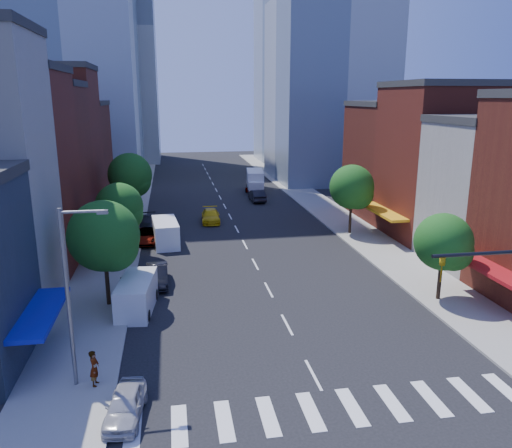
{
  "coord_description": "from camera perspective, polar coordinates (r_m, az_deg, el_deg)",
  "views": [
    {
      "loc": [
        -6.91,
        -22.4,
        14.08
      ],
      "look_at": [
        -0.86,
        12.61,
        5.0
      ],
      "focal_mm": 35.0,
      "sensor_mm": 36.0,
      "label": 1
    }
  ],
  "objects": [
    {
      "name": "bldg_left_5",
      "position": [
        71.22,
        -21.33,
        7.26
      ],
      "size": [
        12.0,
        10.0,
        13.0
      ],
      "primitive_type": "cube",
      "color": "#591E16",
      "rests_on": "ground"
    },
    {
      "name": "tree_left_mid",
      "position": [
        45.56,
        -15.17,
        1.73
      ],
      "size": [
        4.2,
        4.2,
        6.65
      ],
      "color": "black",
      "rests_on": "sidewalk_left"
    },
    {
      "name": "parked_car_rear",
      "position": [
        55.86,
        -12.17,
        0.16
      ],
      "size": [
        2.3,
        5.04,
        1.43
      ],
      "primitive_type": "imported",
      "rotation": [
        0.0,
        0.0,
        0.06
      ],
      "color": "black",
      "rests_on": "ground"
    },
    {
      "name": "cargo_van_far",
      "position": [
        49.48,
        -10.29,
        -1.01
      ],
      "size": [
        2.73,
        5.8,
        2.4
      ],
      "rotation": [
        0.0,
        0.0,
        0.09
      ],
      "color": "white",
      "rests_on": "ground"
    },
    {
      "name": "traffic_car_far",
      "position": [
        74.39,
        -0.41,
        3.99
      ],
      "size": [
        1.77,
        4.22,
        1.43
      ],
      "primitive_type": "imported",
      "rotation": [
        0.0,
        0.0,
        3.16
      ],
      "color": "#999999",
      "rests_on": "ground"
    },
    {
      "name": "tree_left_far",
      "position": [
        59.16,
        -14.05,
        5.28
      ],
      "size": [
        5.0,
        5.0,
        7.75
      ],
      "color": "black",
      "rests_on": "sidewalk_left"
    },
    {
      "name": "parked_car_second",
      "position": [
        39.33,
        -11.25,
        -5.74
      ],
      "size": [
        1.73,
        4.68,
        1.53
      ],
      "primitive_type": "imported",
      "rotation": [
        0.0,
        0.0,
        0.02
      ],
      "color": "black",
      "rests_on": "ground"
    },
    {
      "name": "taxi",
      "position": [
        57.82,
        -5.2,
        0.93
      ],
      "size": [
        2.28,
        5.11,
        1.46
      ],
      "primitive_type": "imported",
      "rotation": [
        0.0,
        0.0,
        -0.05
      ],
      "color": "gold",
      "rests_on": "ground"
    },
    {
      "name": "cargo_van_near",
      "position": [
        34.81,
        -13.5,
        -7.96
      ],
      "size": [
        2.7,
        5.47,
        2.24
      ],
      "rotation": [
        0.0,
        0.0,
        -0.12
      ],
      "color": "silver",
      "rests_on": "ground"
    },
    {
      "name": "pedestrian_far",
      "position": [
        36.18,
        -14.94,
        -7.23
      ],
      "size": [
        1.03,
        1.12,
        1.86
      ],
      "primitive_type": "imported",
      "rotation": [
        0.0,
        0.0,
        -2.04
      ],
      "color": "#999999",
      "rests_on": "sidewalk_left"
    },
    {
      "name": "crosswalk",
      "position": [
        24.95,
        8.61,
        -20.19
      ],
      "size": [
        19.0,
        3.0,
        0.01
      ],
      "primitive_type": "cube",
      "color": "silver",
      "rests_on": "ground"
    },
    {
      "name": "tree_right_near",
      "position": [
        36.91,
        20.85,
        -2.17
      ],
      "size": [
        4.0,
        4.0,
        6.2
      ],
      "color": "black",
      "rests_on": "sidewalk_right"
    },
    {
      "name": "pedestrian_near",
      "position": [
        26.86,
        -17.99,
        -15.39
      ],
      "size": [
        0.54,
        0.74,
        1.85
      ],
      "primitive_type": "imported",
      "rotation": [
        0.0,
        0.0,
        1.41
      ],
      "color": "#999999",
      "rests_on": "sidewalk_left"
    },
    {
      "name": "streetlight",
      "position": [
        25.48,
        -20.38,
        -6.82
      ],
      "size": [
        2.25,
        0.25,
        9.0
      ],
      "color": "slate",
      "rests_on": "sidewalk_left"
    },
    {
      "name": "bldg_left_3",
      "position": [
        53.7,
        -25.08,
        5.96
      ],
      "size": [
        12.0,
        8.0,
        15.0
      ],
      "primitive_type": "cube",
      "color": "#591E16",
      "rests_on": "ground"
    },
    {
      "name": "bldg_right_3",
      "position": [
        63.38,
        16.52,
        6.88
      ],
      "size": [
        12.0,
        10.0,
        13.0
      ],
      "primitive_type": "cube",
      "color": "#591E16",
      "rests_on": "ground"
    },
    {
      "name": "sidewalk_right",
      "position": [
        66.83,
        7.31,
        2.12
      ],
      "size": [
        5.0,
        120.0,
        0.15
      ],
      "primitive_type": "cube",
      "color": "gray",
      "rests_on": "ground"
    },
    {
      "name": "sidewalk_left",
      "position": [
        64.2,
        -14.56,
        1.27
      ],
      "size": [
        5.0,
        120.0,
        0.15
      ],
      "primitive_type": "cube",
      "color": "gray",
      "rests_on": "ground"
    },
    {
      "name": "tower_far_w",
      "position": [
        118.74,
        -16.15,
        20.54
      ],
      "size": [
        18.0,
        18.0,
        56.0
      ],
      "primitive_type": "cube",
      "color": "#9EA5AD",
      "rests_on": "ground"
    },
    {
      "name": "bldg_right_2",
      "position": [
        54.55,
        21.2,
        6.45
      ],
      "size": [
        12.0,
        10.0,
        15.0
      ],
      "primitive_type": "cube",
      "color": "maroon",
      "rests_on": "ground"
    },
    {
      "name": "bldg_right_1",
      "position": [
        47.36,
        26.54,
        2.99
      ],
      "size": [
        12.0,
        8.0,
        12.0
      ],
      "primitive_type": "cube",
      "color": "silver",
      "rests_on": "ground"
    },
    {
      "name": "tree_right_far",
      "position": [
        52.58,
        11.06,
        3.98
      ],
      "size": [
        4.6,
        4.6,
        7.2
      ],
      "color": "black",
      "rests_on": "sidewalk_right"
    },
    {
      "name": "bldg_left_4",
      "position": [
        61.79,
        -23.18,
        8.02
      ],
      "size": [
        12.0,
        9.0,
        17.0
      ],
      "primitive_type": "cube",
      "color": "maroon",
      "rests_on": "ground"
    },
    {
      "name": "parked_car_front",
      "position": [
        24.54,
        -14.71,
        -19.35
      ],
      "size": [
        2.0,
        4.02,
        1.31
      ],
      "primitive_type": "imported",
      "rotation": [
        0.0,
        0.0,
        -0.12
      ],
      "color": "#ACACB1",
      "rests_on": "ground"
    },
    {
      "name": "ground",
      "position": [
        27.35,
        6.57,
        -16.76
      ],
      "size": [
        220.0,
        220.0,
        0.0
      ],
      "primitive_type": "plane",
      "color": "black",
      "rests_on": "ground"
    },
    {
      "name": "parked_car_third",
      "position": [
        50.69,
        -12.38,
        -1.33
      ],
      "size": [
        2.57,
        5.03,
        1.36
      ],
      "primitive_type": "imported",
      "rotation": [
        0.0,
        0.0,
        -0.06
      ],
      "color": "#999999",
      "rests_on": "ground"
    },
    {
      "name": "tree_left_near",
      "position": [
        34.86,
        -16.76,
        -1.62
      ],
      "size": [
        4.8,
        4.8,
        7.3
      ],
      "color": "black",
      "rests_on": "sidewalk_left"
    },
    {
      "name": "traffic_car_oncoming",
      "position": [
        69.16,
        0.12,
        3.28
      ],
      "size": [
        1.81,
        5.0,
        1.64
      ],
      "primitive_type": "imported",
      "rotation": [
        0.0,
        0.0,
        3.16
      ],
      "color": "black",
      "rests_on": "ground"
    },
    {
      "name": "box_truck",
      "position": [
        76.01,
        -0.09,
        4.81
      ],
      "size": [
        3.27,
        8.14,
        3.18
      ],
      "rotation": [
        0.0,
        0.0,
        -0.13
      ],
      "color": "silver",
      "rests_on": "ground"
    }
  ]
}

